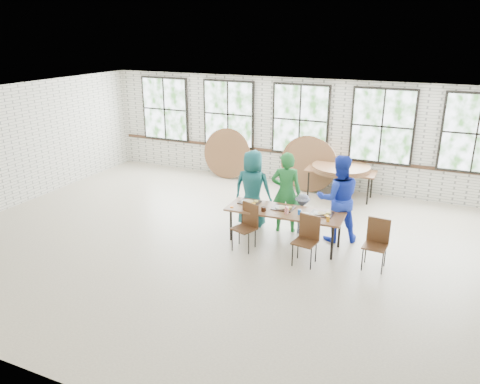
% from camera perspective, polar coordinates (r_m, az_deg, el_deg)
% --- Properties ---
extents(room, '(12.00, 12.00, 12.00)m').
position_cam_1_polar(room, '(13.16, 7.35, 8.53)').
color(room, beige).
rests_on(room, ground).
extents(dining_table, '(2.43, 0.88, 0.74)m').
position_cam_1_polar(dining_table, '(9.62, 5.47, -2.55)').
color(dining_table, brown).
rests_on(dining_table, ground).
extents(chair_near_left, '(0.54, 0.53, 0.95)m').
position_cam_1_polar(chair_near_left, '(9.45, 0.88, -3.73)').
color(chair_near_left, '#4D2F19').
rests_on(chair_near_left, ground).
extents(chair_near_right, '(0.47, 0.46, 0.95)m').
position_cam_1_polar(chair_near_right, '(8.97, 8.20, -5.26)').
color(chair_near_right, '#4D2F19').
rests_on(chair_near_right, ground).
extents(chair_spare, '(0.45, 0.43, 0.95)m').
position_cam_1_polar(chair_spare, '(9.08, 16.32, -5.54)').
color(chair_spare, '#4D2F19').
rests_on(chair_spare, ground).
extents(adult_teal, '(0.89, 0.62, 1.75)m').
position_cam_1_polar(adult_teal, '(10.45, 1.55, 0.43)').
color(adult_teal, '#1C5B6D').
rests_on(adult_teal, ground).
extents(adult_green, '(0.75, 0.59, 1.80)m').
position_cam_1_polar(adult_green, '(10.18, 5.61, -0.04)').
color(adult_green, '#1C6B2C').
rests_on(adult_green, ground).
extents(toddler, '(0.67, 0.51, 0.91)m').
position_cam_1_polar(toddler, '(10.23, 7.58, -2.67)').
color(toddler, '#121A39').
rests_on(toddler, ground).
extents(adult_blue, '(1.11, 1.01, 1.86)m').
position_cam_1_polar(adult_blue, '(9.89, 11.88, -0.78)').
color(adult_blue, '#1B36C3').
rests_on(adult_blue, ground).
extents(storage_table, '(1.83, 0.81, 0.74)m').
position_cam_1_polar(storage_table, '(12.56, 12.17, 2.36)').
color(storage_table, brown).
rests_on(storage_table, ground).
extents(tabletop_clutter, '(2.04, 0.60, 0.11)m').
position_cam_1_polar(tabletop_clutter, '(9.54, 6.00, -2.27)').
color(tabletop_clutter, black).
rests_on(tabletop_clutter, dining_table).
extents(round_tops_stacked, '(1.50, 1.50, 0.13)m').
position_cam_1_polar(round_tops_stacked, '(12.53, 12.21, 2.88)').
color(round_tops_stacked, brown).
rests_on(round_tops_stacked, storage_table).
extents(round_tops_leaning, '(4.08, 0.43, 1.49)m').
position_cam_1_polar(round_tops_leaning, '(13.27, 4.88, 3.86)').
color(round_tops_leaning, brown).
rests_on(round_tops_leaning, ground).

